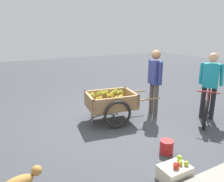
% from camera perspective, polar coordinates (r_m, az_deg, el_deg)
% --- Properties ---
extents(ground_plane, '(24.00, 24.00, 0.00)m').
position_cam_1_polar(ground_plane, '(5.22, 0.18, -8.01)').
color(ground_plane, '#3D3F44').
extents(fruit_cart, '(1.75, 1.03, 0.73)m').
position_cam_1_polar(fruit_cart, '(5.12, -0.26, -3.21)').
color(fruit_cart, '#937047').
rests_on(fruit_cart, ground).
extents(vendor_person, '(0.25, 0.55, 1.64)m').
position_cam_1_polar(vendor_person, '(5.44, 11.22, 3.63)').
color(vendor_person, '#4C4742').
rests_on(vendor_person, ground).
extents(bicycle, '(1.40, 1.00, 0.85)m').
position_cam_1_polar(bicycle, '(5.62, 23.72, -3.78)').
color(bicycle, black).
rests_on(bicycle, ground).
extents(cyclist_person, '(0.36, 0.47, 1.60)m').
position_cam_1_polar(cyclist_person, '(5.61, 24.51, 2.57)').
color(cyclist_person, black).
rests_on(cyclist_person, ground).
extents(plastic_bucket, '(0.24, 0.24, 0.24)m').
position_cam_1_polar(plastic_bucket, '(4.07, 14.15, -14.06)').
color(plastic_bucket, '#B21E1E').
rests_on(plastic_bucket, ground).
extents(apple_crate, '(0.44, 0.32, 0.31)m').
position_cam_1_polar(apple_crate, '(3.49, 16.18, -19.79)').
color(apple_crate, beige).
rests_on(apple_crate, ground).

